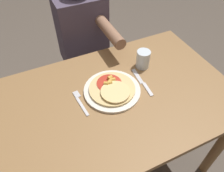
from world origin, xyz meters
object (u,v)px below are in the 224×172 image
pizza (112,89)px  fork (80,101)px  plate (112,90)px  knife (142,82)px  drinking_glass (143,59)px  dining_table (115,110)px  person_diner (84,39)px

pizza → fork: (-0.18, 0.01, -0.02)m
plate → knife: size_ratio=1.35×
knife → drinking_glass: size_ratio=2.08×
plate → pizza: (0.00, -0.00, 0.02)m
pizza → drinking_glass: 0.27m
dining_table → person_diner: (0.05, 0.64, 0.04)m
pizza → fork: bearing=177.4°
dining_table → pizza: bearing=90.3°
plate → knife: 0.18m
pizza → person_diner: person_diner is taller
dining_table → knife: (0.18, 0.03, 0.11)m
plate → pizza: size_ratio=1.23×
pizza → knife: (0.18, -0.01, -0.02)m
dining_table → pizza: pizza is taller
dining_table → drinking_glass: drinking_glass is taller
knife → drinking_glass: bearing=60.1°
dining_table → knife: bearing=9.8°
plate → fork: 0.18m
dining_table → pizza: 0.14m
person_diner → fork: bearing=-111.0°
knife → pizza: bearing=177.0°
dining_table → pizza: (-0.00, 0.04, 0.13)m
fork → knife: (0.35, -0.02, 0.00)m
fork → person_diner: size_ratio=0.15×
drinking_glass → knife: bearing=-119.9°
plate → drinking_glass: (0.25, 0.11, 0.05)m
fork → pizza: bearing=-2.6°
fork → knife: same height
plate → dining_table: bearing=-89.4°
pizza → knife: size_ratio=1.10×
pizza → person_diner: (0.05, 0.60, -0.09)m
knife → fork: bearing=177.2°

